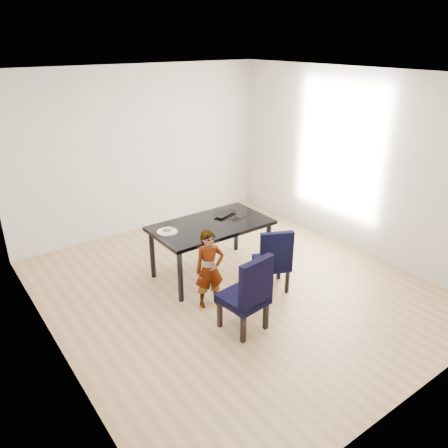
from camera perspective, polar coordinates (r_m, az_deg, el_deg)
floor at (r=5.88m, az=1.16°, el=-8.30°), size 4.50×5.00×0.01m
ceiling at (r=5.02m, az=1.42°, el=19.04°), size 4.50×5.00×0.01m
wall_back at (r=7.37m, az=-10.75°, el=9.35°), size 4.50×0.01×2.70m
wall_front at (r=3.80m, az=24.93°, el=-6.15°), size 4.50×0.01×2.70m
wall_left at (r=4.41m, az=-22.76°, el=-1.69°), size 0.01×5.00×2.70m
wall_right at (r=6.85m, az=16.62°, el=7.72°), size 0.01×5.00×2.70m
dining_table at (r=6.05m, az=-1.67°, el=-3.22°), size 1.60×0.90×0.75m
chair_left at (r=4.89m, az=2.51°, el=-8.87°), size 0.50×0.52×0.95m
chair_right at (r=5.72m, az=6.26°, el=-4.37°), size 0.56×0.57×0.87m
child at (r=5.29m, az=-1.91°, el=-5.92°), size 0.42×0.33×1.00m
plate at (r=5.68m, az=-7.44°, el=-1.00°), size 0.31×0.31×0.01m
sandwich at (r=5.67m, az=-7.39°, el=-0.65°), size 0.14×0.07×0.06m
laptop at (r=6.21m, az=-0.24°, el=1.44°), size 0.42×0.33×0.03m
cable_tangle at (r=6.01m, az=1.66°, el=0.53°), size 0.14×0.14×0.01m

